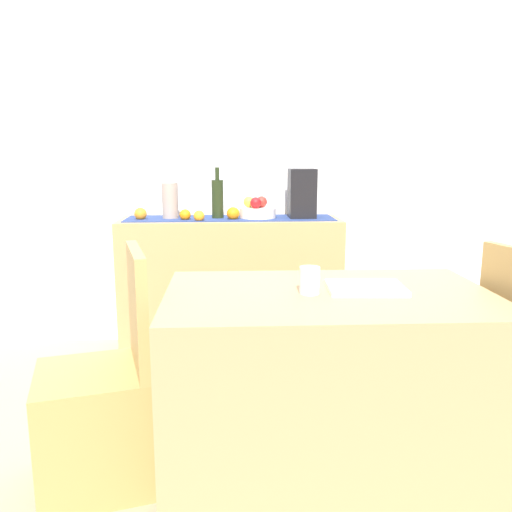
{
  "coord_description": "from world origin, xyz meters",
  "views": [
    {
      "loc": [
        -0.15,
        -2.24,
        1.24
      ],
      "look_at": [
        -0.02,
        0.38,
        0.72
      ],
      "focal_mm": 36.42,
      "sensor_mm": 36.0,
      "label": 1
    }
  ],
  "objects": [
    {
      "name": "ground_plane",
      "position": [
        0.0,
        0.0,
        -0.01
      ],
      "size": [
        6.4,
        6.4,
        0.02
      ],
      "primitive_type": "cube",
      "color": "tan",
      "rests_on": "ground"
    },
    {
      "name": "room_wall_rear",
      "position": [
        0.0,
        1.18,
        1.35
      ],
      "size": [
        6.4,
        0.06,
        2.7
      ],
      "primitive_type": "cube",
      "color": "silver",
      "rests_on": "ground"
    },
    {
      "name": "sideboard_console",
      "position": [
        -0.15,
        0.92,
        0.42
      ],
      "size": [
        1.34,
        0.42,
        0.85
      ],
      "primitive_type": "cube",
      "color": "tan",
      "rests_on": "ground"
    },
    {
      "name": "table_runner",
      "position": [
        -0.15,
        0.92,
        0.85
      ],
      "size": [
        1.26,
        0.32,
        0.01
      ],
      "primitive_type": "cube",
      "color": "navy",
      "rests_on": "sideboard_console"
    },
    {
      "name": "fruit_bowl",
      "position": [
        0.02,
        0.92,
        0.88
      ],
      "size": [
        0.22,
        0.22,
        0.06
      ],
      "primitive_type": "cylinder",
      "color": "white",
      "rests_on": "table_runner"
    },
    {
      "name": "apple_rear",
      "position": [
        -0.03,
        0.95,
        0.95
      ],
      "size": [
        0.07,
        0.07,
        0.07
      ],
      "primitive_type": "sphere",
      "color": "gold",
      "rests_on": "fruit_bowl"
    },
    {
      "name": "apple_center",
      "position": [
        0.01,
        0.88,
        0.95
      ],
      "size": [
        0.07,
        0.07,
        0.07
      ],
      "primitive_type": "sphere",
      "color": "red",
      "rests_on": "fruit_bowl"
    },
    {
      "name": "apple_upper",
      "position": [
        0.05,
        0.94,
        0.95
      ],
      "size": [
        0.07,
        0.07,
        0.07
      ],
      "primitive_type": "sphere",
      "color": "#B62C24",
      "rests_on": "fruit_bowl"
    },
    {
      "name": "wine_bottle",
      "position": [
        -0.22,
        0.92,
        0.97
      ],
      "size": [
        0.07,
        0.07,
        0.31
      ],
      "color": "#222E16",
      "rests_on": "sideboard_console"
    },
    {
      "name": "coffee_maker",
      "position": [
        0.29,
        0.92,
        1.0
      ],
      "size": [
        0.16,
        0.18,
        0.3
      ],
      "primitive_type": "cube",
      "color": "black",
      "rests_on": "sideboard_console"
    },
    {
      "name": "ceramic_vase",
      "position": [
        -0.51,
        0.92,
        0.96
      ],
      "size": [
        0.1,
        0.1,
        0.22
      ],
      "primitive_type": "cylinder",
      "color": "#9F8F83",
      "rests_on": "sideboard_console"
    },
    {
      "name": "orange_loose_far",
      "position": [
        -0.68,
        0.88,
        0.89
      ],
      "size": [
        0.07,
        0.07,
        0.07
      ],
      "primitive_type": "sphere",
      "color": "orange",
      "rests_on": "sideboard_console"
    },
    {
      "name": "orange_loose_mid",
      "position": [
        -0.13,
        0.86,
        0.89
      ],
      "size": [
        0.08,
        0.08,
        0.08
      ],
      "primitive_type": "sphere",
      "color": "orange",
      "rests_on": "sideboard_console"
    },
    {
      "name": "orange_loose_end",
      "position": [
        -0.33,
        0.8,
        0.88
      ],
      "size": [
        0.06,
        0.06,
        0.06
      ],
      "primitive_type": "sphere",
      "color": "orange",
      "rests_on": "sideboard_console"
    },
    {
      "name": "orange_loose_near_bowl",
      "position": [
        -0.41,
        0.85,
        0.88
      ],
      "size": [
        0.07,
        0.07,
        0.07
      ],
      "primitive_type": "sphere",
      "color": "orange",
      "rests_on": "sideboard_console"
    },
    {
      "name": "dining_table",
      "position": [
        0.21,
        -0.42,
        0.37
      ],
      "size": [
        1.2,
        0.74,
        0.74
      ],
      "primitive_type": "cube",
      "color": "tan",
      "rests_on": "ground"
    },
    {
      "name": "open_book",
      "position": [
        0.35,
        -0.4,
        0.75
      ],
      "size": [
        0.29,
        0.23,
        0.02
      ],
      "primitive_type": "cube",
      "rotation": [
        0.0,
        0.0,
        -0.06
      ],
      "color": "white",
      "rests_on": "dining_table"
    },
    {
      "name": "coffee_cup",
      "position": [
        0.14,
        -0.43,
        0.79
      ],
      "size": [
        0.07,
        0.07,
        0.1
      ],
      "primitive_type": "cylinder",
      "color": "silver",
      "rests_on": "dining_table"
    },
    {
      "name": "chair_near_window",
      "position": [
        -0.65,
        -0.42,
        0.27
      ],
      "size": [
        0.49,
        0.49,
        0.9
      ],
      "color": "tan",
      "rests_on": "ground"
    }
  ]
}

